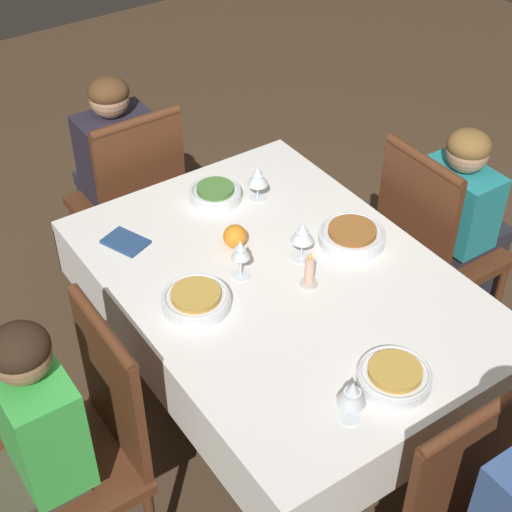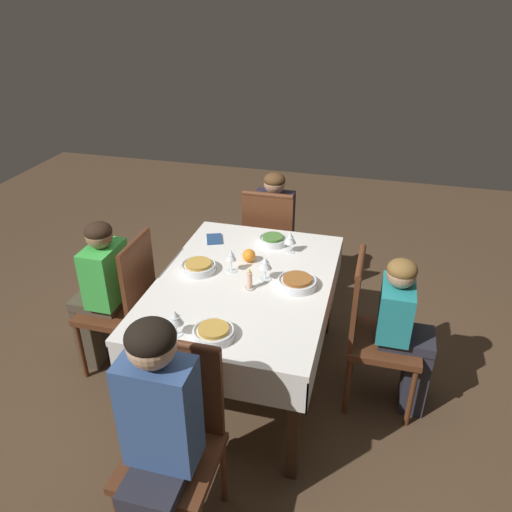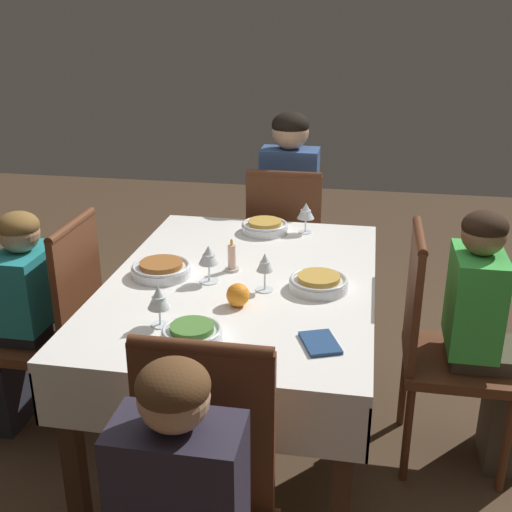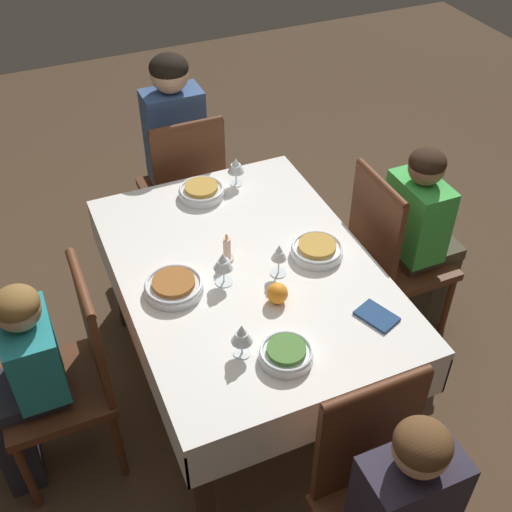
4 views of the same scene
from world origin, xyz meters
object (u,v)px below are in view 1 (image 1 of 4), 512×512
at_px(wine_glass_west, 258,176).
at_px(orange_fruit, 235,236).
at_px(wine_glass_east, 352,394).
at_px(bowl_south, 196,299).
at_px(chair_south, 84,444).
at_px(wine_glass_south, 240,251).
at_px(bowl_north, 352,235).
at_px(napkin_red_folded, 126,242).
at_px(chair_west, 133,200).
at_px(person_child_green, 26,460).
at_px(wine_glass_north, 302,233).
at_px(person_child_dark, 113,172).
at_px(person_child_teal, 464,224).
at_px(candle_centerpiece, 309,274).
at_px(dining_table, 281,298).
at_px(bowl_west, 215,193).
at_px(bowl_east, 393,376).
at_px(chair_north, 432,243).

xyz_separation_m(wine_glass_west, orange_fruit, (0.19, -0.22, -0.06)).
relative_size(wine_glass_east, bowl_south, 0.65).
bearing_deg(chair_south, orange_fruit, 111.82).
relative_size(wine_glass_south, bowl_north, 0.63).
bearing_deg(napkin_red_folded, chair_south, -39.60).
bearing_deg(chair_west, wine_glass_east, 85.71).
xyz_separation_m(wine_glass_east, wine_glass_south, (-0.65, 0.08, 0.00)).
xyz_separation_m(bowl_south, wine_glass_west, (-0.37, 0.48, 0.07)).
bearing_deg(person_child_green, napkin_red_folded, 130.89).
xyz_separation_m(wine_glass_west, wine_glass_north, (0.37, -0.07, 0.01)).
distance_m(wine_glass_south, bowl_north, 0.43).
bearing_deg(person_child_dark, person_child_teal, 132.68).
bearing_deg(candle_centerpiece, dining_table, -144.79).
bearing_deg(wine_glass_east, bowl_west, 167.28).
relative_size(dining_table, wine_glass_west, 9.98).
bearing_deg(wine_glass_south, person_child_dark, 178.09).
height_order(bowl_east, bowl_north, same).
height_order(bowl_west, candle_centerpiece, candle_centerpiece).
bearing_deg(person_child_green, person_child_dark, 144.38).
height_order(dining_table, wine_glass_north, wine_glass_north).
xyz_separation_m(bowl_east, napkin_red_folded, (-0.99, -0.33, -0.02)).
xyz_separation_m(wine_glass_east, bowl_west, (-1.06, 0.24, -0.07)).
height_order(chair_south, person_child_teal, person_child_teal).
xyz_separation_m(dining_table, person_child_dark, (-1.14, -0.07, -0.10)).
bearing_deg(person_child_green, dining_table, 94.10).
xyz_separation_m(person_child_dark, bowl_west, (0.64, 0.13, 0.21)).
height_order(wine_glass_south, orange_fruit, wine_glass_south).
bearing_deg(person_child_dark, person_child_green, 54.38).
bearing_deg(person_child_green, wine_glass_west, 113.21).
height_order(chair_south, bowl_west, chair_south).
bearing_deg(chair_north, chair_west, 42.10).
bearing_deg(person_child_teal, dining_table, 92.98).
xyz_separation_m(person_child_green, person_child_teal, (-0.12, 1.87, -0.03)).
bearing_deg(person_child_dark, bowl_east, 92.19).
xyz_separation_m(chair_north, person_child_green, (0.12, -1.69, 0.05)).
relative_size(chair_west, bowl_west, 5.08).
height_order(dining_table, bowl_north, bowl_north).
bearing_deg(wine_glass_north, person_child_green, -83.86).
bearing_deg(bowl_east, wine_glass_east, -80.88).
distance_m(bowl_north, candle_centerpiece, 0.27).
height_order(chair_west, wine_glass_west, chair_west).
height_order(person_child_teal, bowl_west, person_child_teal).
height_order(chair_south, person_child_dark, person_child_dark).
height_order(chair_west, orange_fruit, chair_west).
bearing_deg(wine_glass_north, orange_fruit, -140.60).
bearing_deg(wine_glass_south, wine_glass_east, -6.99).
bearing_deg(wine_glass_west, person_child_teal, 64.04).
xyz_separation_m(chair_west, person_child_dark, (-0.17, 0.00, 0.04)).
bearing_deg(chair_north, candle_centerpiece, 99.96).
distance_m(wine_glass_east, wine_glass_north, 0.68).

